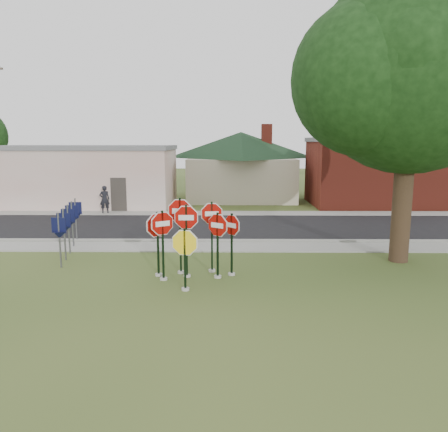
{
  "coord_description": "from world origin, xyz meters",
  "views": [
    {
      "loc": [
        1.04,
        -12.64,
        4.51
      ],
      "look_at": [
        0.88,
        2.0,
        1.98
      ],
      "focal_mm": 35.0,
      "sensor_mm": 36.0,
      "label": 1
    }
  ],
  "objects_px": {
    "pedestrian": "(105,199)",
    "stop_sign_center": "(186,230)",
    "oak_tree": "(411,72)",
    "stop_sign_yellow": "(185,252)",
    "stop_sign_left": "(163,236)"
  },
  "relations": [
    {
      "from": "stop_sign_yellow",
      "to": "pedestrian",
      "type": "height_order",
      "value": "stop_sign_yellow"
    },
    {
      "from": "stop_sign_center",
      "to": "oak_tree",
      "type": "bearing_deg",
      "value": 14.78
    },
    {
      "from": "stop_sign_yellow",
      "to": "stop_sign_center",
      "type": "bearing_deg",
      "value": 93.19
    },
    {
      "from": "stop_sign_yellow",
      "to": "pedestrian",
      "type": "xyz_separation_m",
      "value": [
        -6.42,
        14.12,
        -0.28
      ]
    },
    {
      "from": "stop_sign_yellow",
      "to": "oak_tree",
      "type": "relative_size",
      "value": 0.19
    },
    {
      "from": "stop_sign_yellow",
      "to": "oak_tree",
      "type": "xyz_separation_m",
      "value": [
        7.78,
        3.4,
        5.71
      ]
    },
    {
      "from": "stop_sign_left",
      "to": "oak_tree",
      "type": "bearing_deg",
      "value": 15.59
    },
    {
      "from": "oak_tree",
      "to": "pedestrian",
      "type": "relative_size",
      "value": 6.32
    },
    {
      "from": "oak_tree",
      "to": "stop_sign_center",
      "type": "bearing_deg",
      "value": -165.22
    },
    {
      "from": "pedestrian",
      "to": "stop_sign_center",
      "type": "bearing_deg",
      "value": 95.14
    },
    {
      "from": "stop_sign_left",
      "to": "oak_tree",
      "type": "xyz_separation_m",
      "value": [
        8.59,
        2.4,
        5.43
      ]
    },
    {
      "from": "stop_sign_left",
      "to": "pedestrian",
      "type": "xyz_separation_m",
      "value": [
        -5.6,
        13.11,
        -0.56
      ]
    },
    {
      "from": "stop_sign_center",
      "to": "stop_sign_yellow",
      "type": "bearing_deg",
      "value": -86.81
    },
    {
      "from": "stop_sign_center",
      "to": "pedestrian",
      "type": "bearing_deg",
      "value": 116.38
    },
    {
      "from": "stop_sign_yellow",
      "to": "pedestrian",
      "type": "relative_size",
      "value": 1.19
    }
  ]
}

